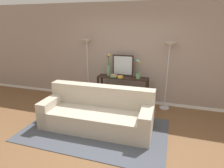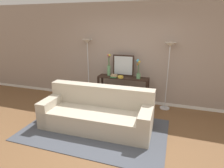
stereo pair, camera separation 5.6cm
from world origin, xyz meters
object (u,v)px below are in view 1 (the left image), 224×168
(floor_lamp_left, at_px, (87,53))
(vase_tall_flowers, at_px, (109,66))
(couch, at_px, (98,114))
(console_table, at_px, (123,86))
(floor_lamp_right, at_px, (169,57))
(vase_short_flowers, at_px, (138,72))
(fruit_bowl, at_px, (120,77))
(book_stack, at_px, (114,76))
(book_row_under_console, at_px, (111,102))
(wall_mirror, at_px, (123,65))

(floor_lamp_left, xyz_separation_m, vase_tall_flowers, (0.68, -0.11, -0.30))
(couch, distance_m, console_table, 1.35)
(couch, height_order, floor_lamp_left, floor_lamp_left)
(floor_lamp_right, bearing_deg, vase_short_flowers, -167.32)
(couch, xyz_separation_m, floor_lamp_left, (-0.87, 1.45, 1.09))
(vase_short_flowers, bearing_deg, floor_lamp_right, 12.68)
(console_table, height_order, fruit_bowl, fruit_bowl)
(couch, bearing_deg, floor_lamp_right, 46.69)
(console_table, xyz_separation_m, floor_lamp_right, (1.14, 0.14, 0.82))
(console_table, xyz_separation_m, book_stack, (-0.22, -0.11, 0.29))
(vase_tall_flowers, bearing_deg, floor_lamp_left, 171.02)
(couch, xyz_separation_m, fruit_bowl, (0.18, 1.20, 0.53))
(console_table, bearing_deg, fruit_bowl, -112.59)
(console_table, distance_m, book_row_under_console, 0.61)
(console_table, height_order, vase_tall_flowers, vase_tall_flowers)
(floor_lamp_right, bearing_deg, floor_lamp_left, 180.00)
(floor_lamp_left, height_order, vase_short_flowers, floor_lamp_left)
(floor_lamp_left, distance_m, vase_tall_flowers, 0.75)
(floor_lamp_left, bearing_deg, vase_tall_flowers, -8.98)
(couch, relative_size, floor_lamp_right, 1.36)
(wall_mirror, height_order, vase_tall_flowers, vase_tall_flowers)
(vase_short_flowers, height_order, book_row_under_console, vase_short_flowers)
(floor_lamp_left, bearing_deg, book_stack, -15.90)
(vase_short_flowers, relative_size, fruit_bowl, 3.35)
(floor_lamp_left, height_order, wall_mirror, floor_lamp_left)
(wall_mirror, relative_size, fruit_bowl, 3.77)
(floor_lamp_left, xyz_separation_m, fruit_bowl, (1.05, -0.24, -0.55))
(console_table, xyz_separation_m, wall_mirror, (-0.04, 0.14, 0.54))
(floor_lamp_right, relative_size, vase_short_flowers, 3.44)
(vase_tall_flowers, xyz_separation_m, book_row_under_console, (0.08, -0.03, -1.04))
(book_stack, bearing_deg, vase_short_flowers, 7.56)
(fruit_bowl, xyz_separation_m, book_stack, (-0.18, -0.00, 0.01))
(wall_mirror, xyz_separation_m, book_stack, (-0.18, -0.25, -0.25))
(couch, height_order, vase_tall_flowers, vase_tall_flowers)
(floor_lamp_right, bearing_deg, couch, -133.31)
(book_row_under_console, bearing_deg, console_table, 0.00)
(book_row_under_console, bearing_deg, floor_lamp_right, 5.45)
(vase_short_flowers, relative_size, book_row_under_console, 1.11)
(floor_lamp_right, height_order, vase_tall_flowers, floor_lamp_right)
(wall_mirror, bearing_deg, floor_lamp_right, -0.01)
(wall_mirror, distance_m, vase_short_flowers, 0.49)
(console_table, height_order, book_stack, book_stack)
(vase_tall_flowers, relative_size, fruit_bowl, 3.97)
(floor_lamp_right, bearing_deg, fruit_bowl, -168.37)
(floor_lamp_right, relative_size, book_stack, 9.46)
(floor_lamp_left, distance_m, wall_mirror, 1.09)
(floor_lamp_right, distance_m, wall_mirror, 1.21)
(floor_lamp_right, relative_size, vase_tall_flowers, 2.90)
(vase_tall_flowers, bearing_deg, vase_short_flowers, -3.89)
(vase_tall_flowers, relative_size, vase_short_flowers, 1.19)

